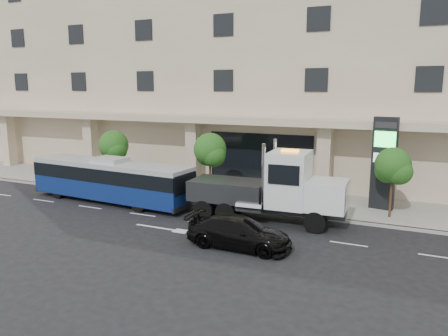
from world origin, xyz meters
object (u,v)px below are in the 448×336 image
object	(u,v)px
tow_truck	(273,189)
black_sedan	(239,232)
signage_pylon	(384,163)
city_bus	(111,179)

from	to	relation	value
tow_truck	black_sedan	world-z (taller)	tow_truck
black_sedan	signage_pylon	bearing A→B (deg)	-30.69
signage_pylon	black_sedan	bearing A→B (deg)	-112.39
city_bus	signage_pylon	bearing A→B (deg)	21.21
tow_truck	signage_pylon	xyz separation A→B (m)	(5.38, 4.84, 1.13)
black_sedan	signage_pylon	size ratio (longest dim) A/B	0.90
city_bus	tow_truck	xyz separation A→B (m)	(11.14, 0.26, 0.36)
signage_pylon	city_bus	bearing A→B (deg)	-154.36
black_sedan	tow_truck	bearing A→B (deg)	-2.42
black_sedan	city_bus	bearing A→B (deg)	68.98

